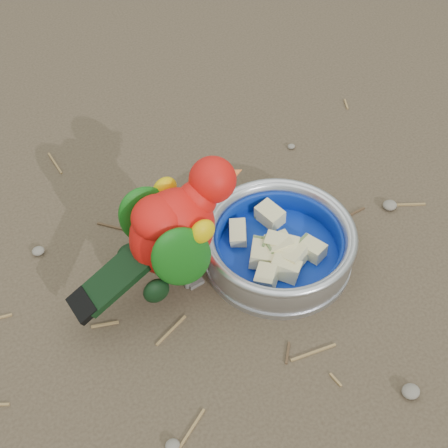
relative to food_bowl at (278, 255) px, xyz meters
name	(u,v)px	position (x,y,z in m)	size (l,w,h in m)	color
ground	(218,302)	(-0.11, -0.04, -0.01)	(60.00, 60.00, 0.00)	#46392A
food_bowl	(278,255)	(0.00, 0.00, 0.00)	(0.22, 0.22, 0.02)	#B2B2BA
bowl_wall	(279,242)	(0.00, 0.00, 0.03)	(0.22, 0.22, 0.04)	#B2B2BA
fruit_wedges	(279,245)	(0.00, 0.00, 0.02)	(0.13, 0.13, 0.03)	beige
lory_parrot	(176,238)	(-0.15, 0.02, 0.09)	(0.11, 0.24, 0.19)	red
ground_debris	(175,260)	(-0.14, 0.05, -0.01)	(0.90, 0.80, 0.01)	olive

